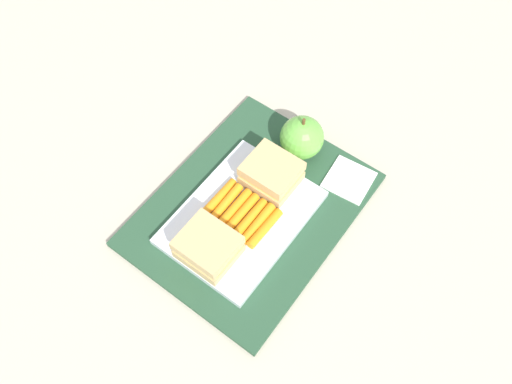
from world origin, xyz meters
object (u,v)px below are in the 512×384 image
Objects in this scene: sandwich_half_left at (208,247)px; carrot_sticks_bundle at (242,213)px; paper_napkin at (349,180)px; sandwich_half_right at (272,173)px; apple at (301,137)px; food_tray at (242,217)px.

sandwich_half_left is 0.78× the size of carrot_sticks_bundle.
sandwich_half_right is at bearing 130.43° from paper_napkin.
carrot_sticks_bundle is 0.16m from apple.
paper_napkin is (0.08, -0.10, -0.03)m from sandwich_half_right.
apple is at bearing 0.85° from food_tray.
carrot_sticks_bundle is at bearing -8.80° from food_tray.
sandwich_half_left is (-0.08, 0.00, 0.03)m from food_tray.
carrot_sticks_bundle is 1.46× the size of paper_napkin.
apple is at bearing 0.57° from sandwich_half_left.
sandwich_half_left is 0.16m from sandwich_half_right.
apple is 1.19× the size of paper_napkin.
sandwich_half_left is at bearing 179.94° from carrot_sticks_bundle.
paper_napkin is at bearing -31.03° from food_tray.
sandwich_half_right reaches higher than carrot_sticks_bundle.
food_tray is at bearing -179.15° from apple.
food_tray is 0.19m from paper_napkin.
sandwich_half_right is 0.08m from carrot_sticks_bundle.
paper_napkin is at bearing -91.06° from apple.
carrot_sticks_bundle is (0.00, -0.00, 0.01)m from food_tray.
carrot_sticks_bundle is (-0.08, -0.00, -0.02)m from sandwich_half_right.
apple is (0.08, 0.00, 0.00)m from sandwich_half_right.
carrot_sticks_bundle is 1.23× the size of apple.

